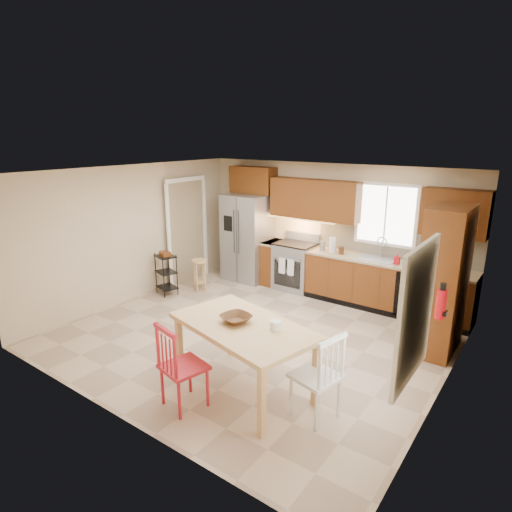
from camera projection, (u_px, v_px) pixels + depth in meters
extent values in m
plane|color=tan|center=(253.00, 335.00, 6.68)|extent=(5.50, 5.50, 0.00)
cube|color=silver|center=(253.00, 173.00, 5.99)|extent=(5.50, 5.00, 0.02)
cube|color=#CCB793|center=(329.00, 229.00, 8.28)|extent=(5.50, 0.02, 2.50)
cube|color=#CCB793|center=(109.00, 313.00, 4.39)|extent=(5.50, 0.02, 2.50)
cube|color=#CCB793|center=(133.00, 234.00, 7.89)|extent=(0.02, 5.00, 2.50)
cube|color=#CCB793|center=(451.00, 298.00, 4.79)|extent=(0.02, 5.00, 2.50)
cube|color=gray|center=(248.00, 238.00, 9.04)|extent=(0.92, 0.75, 1.82)
cube|color=gray|center=(295.00, 267.00, 8.57)|extent=(0.76, 0.63, 0.92)
cube|color=brown|center=(273.00, 262.00, 8.89)|extent=(0.30, 0.60, 0.90)
cube|color=brown|center=(385.00, 285.00, 7.54)|extent=(2.92, 0.60, 0.90)
cube|color=black|center=(413.00, 297.00, 7.00)|extent=(0.60, 0.02, 0.78)
cube|color=beige|center=(394.00, 242.00, 7.57)|extent=(2.92, 0.03, 0.55)
cube|color=#5C310F|center=(253.00, 180.00, 8.87)|extent=(1.00, 0.35, 0.55)
cube|color=#5C310F|center=(314.00, 199.00, 8.13)|extent=(1.80, 0.35, 0.75)
cube|color=#5C310F|center=(455.00, 213.00, 6.72)|extent=(1.00, 0.35, 0.75)
cube|color=white|center=(386.00, 215.00, 7.54)|extent=(1.12, 0.04, 1.12)
cube|color=gray|center=(377.00, 261.00, 7.54)|extent=(0.62, 0.46, 0.16)
cube|color=#FFBF66|center=(300.00, 218.00, 8.39)|extent=(1.60, 0.30, 0.01)
imported|color=red|center=(397.00, 259.00, 7.21)|extent=(0.09, 0.09, 0.19)
cylinder|color=white|center=(332.00, 245.00, 7.93)|extent=(0.12, 0.12, 0.28)
cylinder|color=gray|center=(322.00, 246.00, 8.06)|extent=(0.11, 0.11, 0.18)
cylinder|color=#4D2A14|center=(341.00, 251.00, 7.81)|extent=(0.10, 0.10, 0.14)
cube|color=brown|center=(444.00, 281.00, 5.96)|extent=(0.50, 0.95, 2.10)
cylinder|color=red|center=(441.00, 304.00, 5.01)|extent=(0.12, 0.12, 0.36)
cube|color=white|center=(416.00, 314.00, 3.88)|extent=(0.04, 1.02, 1.32)
cube|color=#8C7A59|center=(187.00, 232.00, 8.91)|extent=(0.04, 0.95, 2.10)
imported|color=#4D2A14|center=(236.00, 322.00, 5.09)|extent=(0.42, 0.42, 0.09)
cylinder|color=white|center=(275.00, 327.00, 4.89)|extent=(0.17, 0.17, 0.17)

